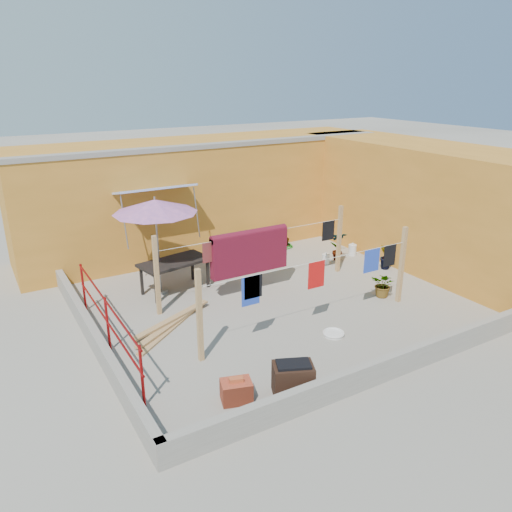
# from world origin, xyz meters

# --- Properties ---
(ground) EXTENTS (80.00, 80.00, 0.00)m
(ground) POSITION_xyz_m (0.00, 0.00, 0.00)
(ground) COLOR #9E998E
(ground) RESTS_ON ground
(wall_back) EXTENTS (11.00, 3.27, 3.21)m
(wall_back) POSITION_xyz_m (0.50, 4.69, 1.61)
(wall_back) COLOR #C57E2B
(wall_back) RESTS_ON ground
(wall_right) EXTENTS (2.40, 9.00, 3.20)m
(wall_right) POSITION_xyz_m (5.20, 0.00, 1.60)
(wall_right) COLOR #C57E2B
(wall_right) RESTS_ON ground
(parapet_front) EXTENTS (8.30, 0.16, 0.44)m
(parapet_front) POSITION_xyz_m (0.00, -3.58, 0.22)
(parapet_front) COLOR gray
(parapet_front) RESTS_ON ground
(parapet_left) EXTENTS (0.16, 7.30, 0.44)m
(parapet_left) POSITION_xyz_m (-4.08, 0.00, 0.22)
(parapet_left) COLOR gray
(parapet_left) RESTS_ON ground
(red_railing) EXTENTS (0.05, 4.20, 1.10)m
(red_railing) POSITION_xyz_m (-3.85, -0.20, 0.72)
(red_railing) COLOR maroon
(red_railing) RESTS_ON ground
(clothesline_rig) EXTENTS (5.09, 2.35, 1.80)m
(clothesline_rig) POSITION_xyz_m (-0.16, 0.59, 1.01)
(clothesline_rig) COLOR tan
(clothesline_rig) RESTS_ON ground
(patio_umbrella) EXTENTS (2.04, 2.04, 2.35)m
(patio_umbrella) POSITION_xyz_m (-2.05, 1.93, 2.11)
(patio_umbrella) COLOR gray
(patio_umbrella) RESTS_ON ground
(outdoor_table) EXTENTS (1.78, 1.12, 0.78)m
(outdoor_table) POSITION_xyz_m (-1.71, 1.79, 0.70)
(outdoor_table) COLOR black
(outdoor_table) RESTS_ON ground
(brick_stack) EXTENTS (0.57, 0.48, 0.43)m
(brick_stack) POSITION_xyz_m (-2.52, -2.81, 0.18)
(brick_stack) COLOR #A73E26
(brick_stack) RESTS_ON ground
(lumber_pile) EXTENTS (2.07, 1.48, 0.14)m
(lumber_pile) POSITION_xyz_m (-2.52, 0.08, 0.07)
(lumber_pile) COLOR tan
(lumber_pile) RESTS_ON ground
(brazier) EXTENTS (0.77, 0.66, 0.59)m
(brazier) POSITION_xyz_m (-1.64, -3.12, 0.29)
(brazier) COLOR black
(brazier) RESTS_ON ground
(white_basin) EXTENTS (0.44, 0.44, 0.08)m
(white_basin) POSITION_xyz_m (0.19, -1.91, 0.04)
(white_basin) COLOR silver
(white_basin) RESTS_ON ground
(water_jug_a) EXTENTS (0.23, 0.23, 0.36)m
(water_jug_a) POSITION_xyz_m (3.70, 1.59, 0.16)
(water_jug_a) COLOR silver
(water_jug_a) RESTS_ON ground
(water_jug_b) EXTENTS (0.21, 0.21, 0.32)m
(water_jug_b) POSITION_xyz_m (2.58, 1.41, 0.14)
(water_jug_b) COLOR silver
(water_jug_b) RESTS_ON ground
(green_hose) EXTENTS (0.52, 0.52, 0.08)m
(green_hose) POSITION_xyz_m (2.39, 3.20, 0.03)
(green_hose) COLOR #197219
(green_hose) RESTS_ON ground
(plant_back_a) EXTENTS (0.85, 0.84, 0.71)m
(plant_back_a) POSITION_xyz_m (0.98, 3.20, 0.36)
(plant_back_a) COLOR #1E5117
(plant_back_a) RESTS_ON ground
(plant_back_b) EXTENTS (0.47, 0.47, 0.69)m
(plant_back_b) POSITION_xyz_m (2.33, 3.20, 0.35)
(plant_back_b) COLOR #1E5117
(plant_back_b) RESTS_ON ground
(plant_right_a) EXTENTS (0.55, 0.48, 0.88)m
(plant_right_a) POSITION_xyz_m (3.07, 1.50, 0.44)
(plant_right_a) COLOR #1E5117
(plant_right_a) RESTS_ON ground
(plant_right_b) EXTENTS (0.50, 0.49, 0.70)m
(plant_right_b) POSITION_xyz_m (3.70, 0.26, 0.35)
(plant_right_b) COLOR #1E5117
(plant_right_b) RESTS_ON ground
(plant_right_c) EXTENTS (0.66, 0.70, 0.61)m
(plant_right_c) POSITION_xyz_m (2.38, -1.03, 0.31)
(plant_right_c) COLOR #1E5117
(plant_right_c) RESTS_ON ground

